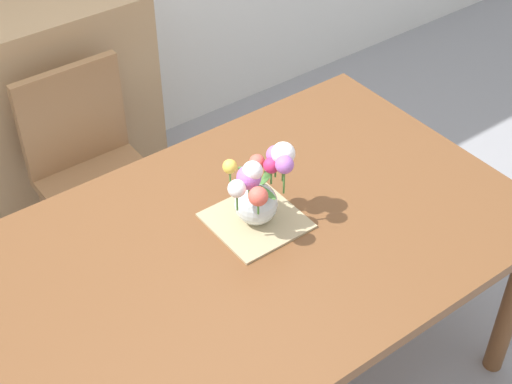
# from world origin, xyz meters

# --- Properties ---
(dining_table) EXTENTS (1.78, 1.08, 0.74)m
(dining_table) POSITION_xyz_m (0.00, 0.00, 0.67)
(dining_table) COLOR brown
(dining_table) RESTS_ON ground_plane
(chair_far) EXTENTS (0.42, 0.42, 0.90)m
(chair_far) POSITION_xyz_m (-0.08, 0.88, 0.52)
(chair_far) COLOR #9E7047
(chair_far) RESTS_ON ground_plane
(placemat) EXTENTS (0.27, 0.27, 0.01)m
(placemat) POSITION_xyz_m (0.09, 0.05, 0.75)
(placemat) COLOR tan
(placemat) RESTS_ON dining_table
(flower_vase) EXTENTS (0.25, 0.22, 0.25)m
(flower_vase) POSITION_xyz_m (0.10, 0.05, 0.88)
(flower_vase) COLOR silver
(flower_vase) RESTS_ON placemat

